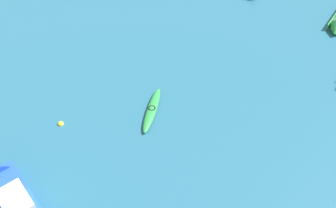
# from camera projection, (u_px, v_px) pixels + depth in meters

# --- Properties ---
(motor_launch_blue_distant_center) EXTENTS (4.98, 4.50, 2.00)m
(motor_launch_blue_distant_center) POSITION_uv_depth(u_px,v_px,m) (13.00, 198.00, 18.79)
(motor_launch_blue_distant_center) COLOR blue
(motor_launch_blue_distant_center) RESTS_ON ground_plane
(kayak_green_outer_right) EXTENTS (0.56, 3.48, 0.33)m
(kayak_green_outer_right) POSITION_uv_depth(u_px,v_px,m) (152.00, 110.00, 23.10)
(kayak_green_outer_right) COLOR #288C3D
(kayak_green_outer_right) RESTS_ON ground_plane
(mooring_buoy_far_field) EXTENTS (0.34, 0.34, 0.34)m
(mooring_buoy_far_field) POSITION_uv_depth(u_px,v_px,m) (61.00, 124.00, 22.57)
(mooring_buoy_far_field) COLOR yellow
(mooring_buoy_far_field) RESTS_ON ground_plane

